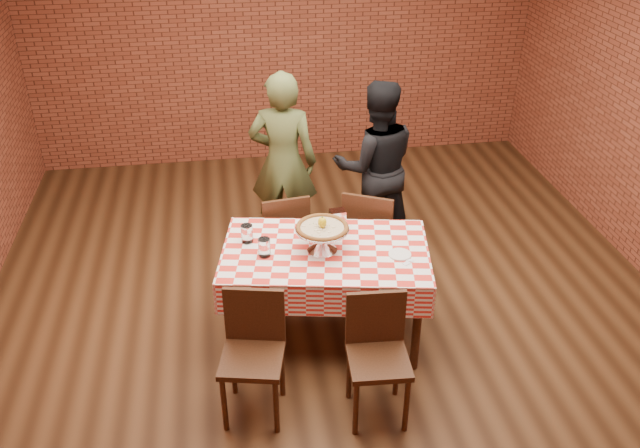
% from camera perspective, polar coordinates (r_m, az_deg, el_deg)
% --- Properties ---
extents(ground, '(6.00, 6.00, 0.00)m').
position_cam_1_polar(ground, '(5.42, 0.83, -7.23)').
color(ground, black).
rests_on(ground, ground).
extents(back_wall, '(5.50, 0.00, 5.50)m').
position_cam_1_polar(back_wall, '(7.50, -3.07, 16.01)').
color(back_wall, brown).
rests_on(back_wall, ground).
extents(table, '(1.57, 1.11, 0.75)m').
position_cam_1_polar(table, '(4.95, 0.45, -5.96)').
color(table, '#3E2011').
rests_on(table, ground).
extents(tablecloth, '(1.61, 1.15, 0.25)m').
position_cam_1_polar(tablecloth, '(4.80, 0.46, -3.47)').
color(tablecloth, red).
rests_on(tablecloth, table).
extents(pizza_stand, '(0.40, 0.40, 0.17)m').
position_cam_1_polar(pizza_stand, '(4.69, 0.19, -1.30)').
color(pizza_stand, silver).
rests_on(pizza_stand, tablecloth).
extents(pizza, '(0.38, 0.38, 0.03)m').
position_cam_1_polar(pizza, '(4.64, 0.19, -0.35)').
color(pizza, '#C5B68F').
rests_on(pizza, pizza_stand).
extents(lemon, '(0.06, 0.06, 0.08)m').
position_cam_1_polar(lemon, '(4.62, 0.19, 0.13)').
color(lemon, yellow).
rests_on(lemon, pizza).
extents(water_glass_left, '(0.10, 0.10, 0.13)m').
position_cam_1_polar(water_glass_left, '(4.65, -4.76, -2.00)').
color(water_glass_left, white).
rests_on(water_glass_left, tablecloth).
extents(water_glass_right, '(0.10, 0.10, 0.13)m').
position_cam_1_polar(water_glass_right, '(4.82, -6.23, -0.82)').
color(water_glass_right, white).
rests_on(water_glass_right, tablecloth).
extents(side_plate, '(0.18, 0.18, 0.01)m').
position_cam_1_polar(side_plate, '(4.70, 6.81, -2.59)').
color(side_plate, white).
rests_on(side_plate, tablecloth).
extents(sweetener_packet_a, '(0.06, 0.06, 0.00)m').
position_cam_1_polar(sweetener_packet_a, '(4.62, 7.38, -3.34)').
color(sweetener_packet_a, white).
rests_on(sweetener_packet_a, tablecloth).
extents(sweetener_packet_b, '(0.06, 0.05, 0.00)m').
position_cam_1_polar(sweetener_packet_b, '(4.66, 7.66, -3.08)').
color(sweetener_packet_b, white).
rests_on(sweetener_packet_b, tablecloth).
extents(condiment_caddy, '(0.12, 0.10, 0.15)m').
position_cam_1_polar(condiment_caddy, '(4.94, 1.49, 0.38)').
color(condiment_caddy, silver).
rests_on(condiment_caddy, tablecloth).
extents(chair_near_left, '(0.46, 0.46, 0.87)m').
position_cam_1_polar(chair_near_left, '(4.32, -5.78, -11.54)').
color(chair_near_left, '#3E2011').
rests_on(chair_near_left, ground).
extents(chair_near_right, '(0.40, 0.40, 0.86)m').
position_cam_1_polar(chair_near_right, '(4.30, 4.99, -11.74)').
color(chair_near_right, '#3E2011').
rests_on(chair_near_right, ground).
extents(chair_far_left, '(0.43, 0.43, 0.86)m').
position_cam_1_polar(chair_far_left, '(5.53, -3.22, -1.01)').
color(chair_far_left, '#3E2011').
rests_on(chair_far_left, ground).
extents(chair_far_right, '(0.55, 0.55, 0.89)m').
position_cam_1_polar(chair_far_right, '(5.54, 4.40, -0.86)').
color(chair_far_right, '#3E2011').
rests_on(chair_far_right, ground).
extents(diner_olive, '(0.67, 0.52, 1.64)m').
position_cam_1_polar(diner_olive, '(5.87, -3.15, 5.27)').
color(diner_olive, '#48512A').
rests_on(diner_olive, ground).
extents(diner_black, '(0.78, 0.62, 1.56)m').
position_cam_1_polar(diner_black, '(5.90, 4.75, 4.92)').
color(diner_black, black).
rests_on(diner_black, ground).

